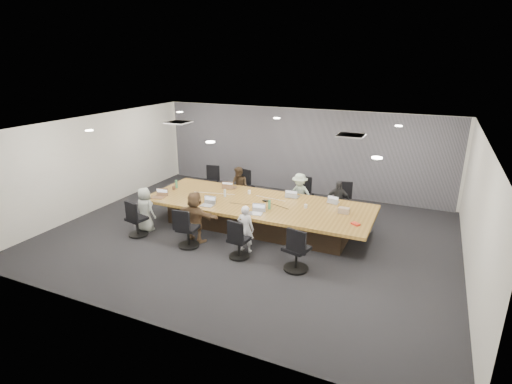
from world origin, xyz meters
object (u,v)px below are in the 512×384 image
at_px(chair_0, 209,185).
at_px(canvas_bag, 344,210).
at_px(conference_table, 258,214).
at_px(chair_4, 137,222).
at_px(laptop_1, 231,187).
at_px(laptop_3, 333,202).
at_px(chair_1, 244,190).
at_px(chair_6, 239,243).
at_px(bottle_green_left, 176,184).
at_px(person_2, 299,195).
at_px(stapler, 259,205).
at_px(bottle_green_right, 269,205).
at_px(chair_2, 303,198).
at_px(laptop_4, 158,197).
at_px(laptop_6, 255,214).
at_px(person_1, 239,187).
at_px(person_4, 145,209).
at_px(bottle_clear, 225,193).
at_px(chair_5, 188,231).
at_px(person_3, 338,201).
at_px(mug_brown, 174,188).
at_px(person_5, 196,217).
at_px(snack_packet, 355,224).
at_px(chair_3, 340,204).
at_px(chair_7, 296,252).
at_px(laptop_5, 207,206).
at_px(person_6, 246,229).
at_px(laptop_2, 293,196).

distance_m(chair_0, canvas_bag, 5.01).
relative_size(conference_table, chair_4, 7.83).
xyz_separation_m(laptop_1, laptop_3, (3.04, 0.00, 0.00)).
relative_size(chair_1, canvas_bag, 3.15).
bearing_deg(chair_6, conference_table, 106.34).
relative_size(chair_0, bottle_green_left, 3.47).
bearing_deg(person_2, chair_1, 178.45).
bearing_deg(person_2, stapler, -100.07).
relative_size(bottle_green_left, bottle_green_right, 0.99).
xyz_separation_m(chair_2, bottle_green_right, (-0.23, -2.04, 0.45)).
height_order(person_2, laptop_4, person_2).
relative_size(laptop_6, canvas_bag, 1.28).
bearing_deg(person_1, laptop_1, -77.59).
relative_size(person_4, bottle_green_left, 5.05).
xyz_separation_m(chair_2, bottle_clear, (-1.70, -1.68, 0.44)).
height_order(chair_5, stapler, chair_5).
bearing_deg(person_3, chair_0, 165.65).
bearing_deg(chair_0, mug_brown, 77.66).
distance_m(bottle_green_left, bottle_clear, 1.67).
height_order(conference_table, bottle_clear, bottle_clear).
bearing_deg(bottle_clear, person_5, -93.46).
xyz_separation_m(chair_0, canvas_bag, (4.74, -1.56, 0.40)).
relative_size(chair_6, snack_packet, 3.90).
xyz_separation_m(chair_0, chair_3, (4.32, 0.00, -0.01)).
relative_size(person_4, stapler, 8.21).
height_order(chair_7, bottle_clear, bottle_clear).
xyz_separation_m(chair_1, canvas_bag, (3.46, -1.56, 0.40)).
bearing_deg(mug_brown, chair_6, -29.71).
bearing_deg(chair_4, person_3, 46.60).
relative_size(laptop_3, canvas_bag, 1.11).
bearing_deg(person_4, bottle_green_left, -79.68).
xyz_separation_m(laptop_5, bottle_green_right, (1.55, 0.46, 0.11)).
bearing_deg(laptop_6, mug_brown, 155.90).
distance_m(laptop_5, person_6, 1.48).
bearing_deg(chair_3, chair_6, 51.16).
relative_size(person_3, canvas_bag, 4.55).
height_order(chair_4, laptop_1, chair_4).
xyz_separation_m(person_4, bottle_green_right, (3.09, 1.01, 0.27)).
bearing_deg(mug_brown, person_5, -40.18).
distance_m(person_5, canvas_bag, 3.64).
bearing_deg(mug_brown, laptop_6, -14.76).
bearing_deg(person_5, laptop_4, -11.00).
height_order(chair_7, bottle_green_left, bottle_green_left).
distance_m(laptop_5, bottle_clear, 0.83).
distance_m(conference_table, mug_brown, 2.66).
bearing_deg(laptop_5, chair_4, -152.12).
relative_size(laptop_2, person_3, 0.28).
height_order(person_5, bottle_green_right, person_5).
height_order(chair_2, bottle_green_left, bottle_green_left).
relative_size(person_1, person_3, 1.03).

